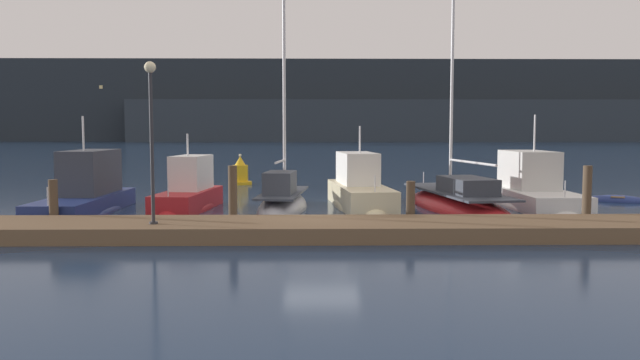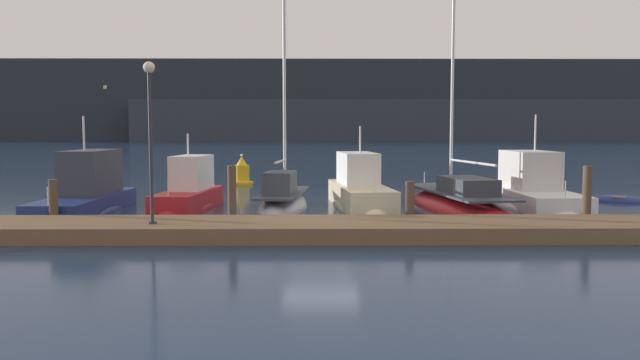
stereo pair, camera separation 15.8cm
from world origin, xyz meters
The scene contains 16 objects.
ground_plane centered at (0.00, 0.00, 0.00)m, with size 400.00×400.00×0.00m, color #192D4C.
dock centered at (0.00, -2.48, 0.23)m, with size 25.86×2.80×0.45m, color brown.
mooring_pile_0 centered at (-8.41, -0.83, 0.77)m, with size 0.28×0.28×1.54m, color #4C3D2D.
mooring_pile_1 centered at (-2.80, -0.83, 0.98)m, with size 0.28×0.28×1.97m, color #4C3D2D.
mooring_pile_2 centered at (2.80, -0.83, 0.73)m, with size 0.28×0.28×1.47m, color #4C3D2D.
mooring_pile_3 centered at (8.41, -0.83, 0.98)m, with size 0.28×0.28×1.95m, color #4C3D2D.
motorboat_berth_1 centered at (-8.70, 2.77, 0.43)m, with size 2.18×7.18×4.12m.
motorboat_berth_2 centered at (-5.07, 3.65, 0.36)m, with size 2.28×5.32×3.52m.
sailboat_berth_3 centered at (-1.43, 3.49, 0.18)m, with size 2.34×6.11×9.92m.
motorboat_berth_4 centered at (1.60, 4.31, 0.36)m, with size 2.64×6.80×3.92m.
sailboat_berth_5 centered at (5.34, 3.62, 0.13)m, with size 3.67×8.70×11.39m.
motorboat_berth_6 centered at (8.52, 4.24, 0.41)m, with size 2.49×6.81×4.23m.
channel_buoy centered at (-4.28, 14.56, 0.61)m, with size 1.30×1.30×1.71m.
dock_lamppost centered at (-4.78, -2.90, 3.43)m, with size 0.32×0.32×4.52m.
hillside_backdrop centered at (4.54, 137.76, 9.18)m, with size 240.00×23.00×19.93m.
rowboat_adrift centered at (12.82, 6.00, 0.00)m, with size 2.86×2.10×0.56m.
Camera 1 is at (-0.37, -20.32, 3.12)m, focal length 35.00 mm.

